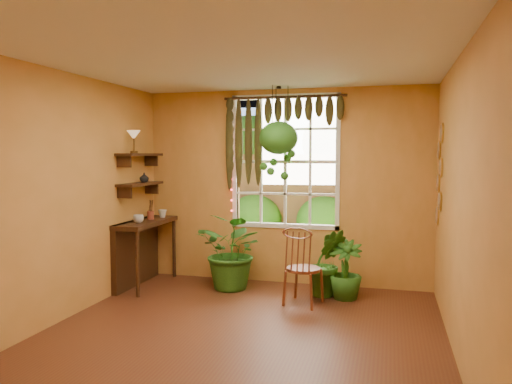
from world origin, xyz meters
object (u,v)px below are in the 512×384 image
Objects in this scene: potted_plant_mid at (327,263)px; hanging_basket at (279,142)px; potted_plant_left at (234,251)px; windsor_chair at (302,279)px; counter_ledge at (139,245)px.

potted_plant_mid is 0.69× the size of hanging_basket.
potted_plant_mid is 1.70m from hanging_basket.
hanging_basket is at bearing 22.20° from potted_plant_left.
hanging_basket is at bearing 136.98° from windsor_chair.
potted_plant_left is 1.19× the size of potted_plant_mid.
counter_ledge is 1.16× the size of potted_plant_left.
windsor_chair is at bearing -8.02° from counter_ledge.
potted_plant_left reaches higher than counter_ledge.
potted_plant_left is 1.25m from potted_plant_mid.
potted_plant_left reaches higher than potted_plant_mid.
potted_plant_left is at bearing -157.80° from hanging_basket.
windsor_chair is at bearing -118.47° from potted_plant_mid.
hanging_basket is at bearing 10.51° from counter_ledge.
counter_ledge is 0.96× the size of hanging_basket.
potted_plant_left is (-1.01, 0.45, 0.20)m from windsor_chair.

